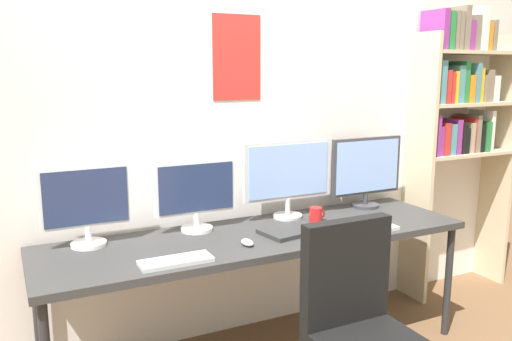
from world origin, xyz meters
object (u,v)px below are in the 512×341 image
Objects in this scene: monitor_far_left at (86,203)px; bookshelf at (459,110)px; monitor_far_right at (366,170)px; keyboard_left at (176,261)px; keyboard_right at (367,230)px; desk at (260,242)px; computer_mouse at (247,242)px; laptop_closed at (290,231)px; coffee_mug at (316,215)px; monitor_center_left at (196,193)px; monitor_center_right at (288,174)px.

bookshelf is at bearing 0.41° from monitor_far_left.
keyboard_left is (-1.45, -0.44, -0.24)m from monitor_far_right.
desk is at bearing 157.67° from keyboard_right.
keyboard_right is 0.71m from computer_mouse.
keyboard_left is 3.60× the size of computer_mouse.
coffee_mug is (0.25, 0.12, 0.03)m from laptop_closed.
monitor_far_left reaches higher than monitor_center_left.
bookshelf is 1.45m from monitor_center_right.
monitor_center_left is 0.44m from computer_mouse.
computer_mouse reaches higher than laptop_closed.
monitor_far_right is (0.89, 0.21, 0.30)m from desk.
keyboard_left is at bearing -176.72° from laptop_closed.
monitor_far_left reaches higher than keyboard_right.
laptop_closed reaches higher than keyboard_right.
monitor_far_right reaches higher than monitor_far_left.
monitor_far_left is at bearing 163.04° from keyboard_right.
monitor_far_left is 1.11m from laptop_closed.
keyboard_left is (-0.56, -0.23, 0.06)m from desk.
monitor_far_right reaches higher than keyboard_left.
bookshelf is at bearing 0.53° from monitor_center_left.
keyboard_left is at bearing -163.04° from monitor_far_right.
laptop_closed is at bearing -31.17° from monitor_center_left.
coffee_mug reaches higher than keyboard_right.
monitor_far_left reaches higher than laptop_closed.
laptop_closed is (0.31, 0.09, -0.00)m from computer_mouse.
monitor_far_right is 1.54× the size of keyboard_left.
coffee_mug is at bearing -162.14° from monitor_far_right.
monitor_far_right reaches higher than monitor_center_left.
monitor_center_left is at bearing 152.70° from keyboard_right.
coffee_mug reaches higher than laptop_closed.
bookshelf is 0.90m from monitor_far_right.
desk is 7.56× the size of laptop_closed.
monitor_center_left is at bearing 167.42° from coffee_mug.
desk is 0.45m from monitor_center_left.
monitor_center_right is 0.30m from coffee_mug.
monitor_center_right is at bearing 27.31° from keyboard_left.
desk is 0.18m from laptop_closed.
monitor_far_right is at bearing 10.82° from laptop_closed.
bookshelf is 6.46× the size of laptop_closed.
bookshelf is 2.04m from monitor_center_left.
monitor_center_right is (0.59, 0.00, 0.05)m from monitor_center_left.
monitor_far_left is 1.32m from coffee_mug.
laptop_closed is at bearing -169.26° from bookshelf.
computer_mouse is (-1.86, -0.38, -0.60)m from bookshelf.
bookshelf reaches higher than monitor_far_right.
monitor_far_left is 0.59m from keyboard_left.
monitor_center_left is 0.89× the size of monitor_far_right.
desk is 7.00× the size of keyboard_left.
monitor_center_right is 5.57× the size of coffee_mug.
desk is 0.22m from computer_mouse.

